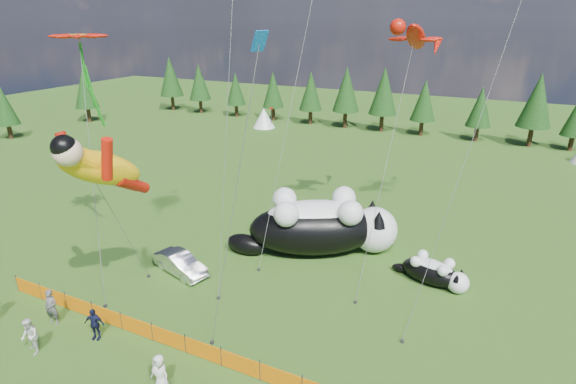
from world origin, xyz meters
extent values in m
plane|color=#11390A|center=(0.00, 0.00, 0.00)|extent=(160.00, 160.00, 0.00)
cylinder|color=#262626|center=(-11.00, -3.00, 0.55)|extent=(0.06, 0.06, 1.10)
cylinder|color=#262626|center=(-9.00, -3.00, 0.55)|extent=(0.06, 0.06, 1.10)
cylinder|color=#262626|center=(-7.00, -3.00, 0.55)|extent=(0.06, 0.06, 1.10)
cylinder|color=#262626|center=(-5.00, -3.00, 0.55)|extent=(0.06, 0.06, 1.10)
cylinder|color=#262626|center=(-3.00, -3.00, 0.55)|extent=(0.06, 0.06, 1.10)
cylinder|color=#262626|center=(-1.00, -3.00, 0.55)|extent=(0.06, 0.06, 1.10)
cylinder|color=#262626|center=(1.00, -3.00, 0.55)|extent=(0.06, 0.06, 1.10)
cylinder|color=#262626|center=(3.00, -3.00, 0.55)|extent=(0.06, 0.06, 1.10)
cylinder|color=#262626|center=(5.00, -3.00, 0.55)|extent=(0.06, 0.06, 1.10)
cube|color=orange|center=(-10.00, -3.00, 0.50)|extent=(2.00, 0.04, 0.90)
cube|color=orange|center=(-8.00, -3.00, 0.50)|extent=(2.00, 0.04, 0.90)
cube|color=orange|center=(-6.00, -3.00, 0.50)|extent=(2.00, 0.04, 0.90)
cube|color=orange|center=(-4.00, -3.00, 0.50)|extent=(2.00, 0.04, 0.90)
cube|color=orange|center=(-2.00, -3.00, 0.50)|extent=(2.00, 0.04, 0.90)
cube|color=orange|center=(0.00, -3.00, 0.50)|extent=(2.00, 0.04, 0.90)
cube|color=orange|center=(2.00, -3.00, 0.50)|extent=(2.00, 0.04, 0.90)
cube|color=orange|center=(4.00, -3.00, 0.50)|extent=(2.00, 0.04, 0.90)
cube|color=orange|center=(6.00, -3.00, 0.50)|extent=(2.00, 0.04, 0.90)
ellipsoid|color=black|center=(2.67, 8.79, 1.74)|extent=(9.57, 7.69, 3.47)
ellipsoid|color=white|center=(2.67, 8.79, 2.60)|extent=(7.15, 5.66, 2.12)
sphere|color=white|center=(6.24, 10.71, 1.54)|extent=(3.09, 3.09, 3.09)
sphere|color=#E45969|center=(7.40, 11.34, 1.54)|extent=(0.43, 0.43, 0.43)
ellipsoid|color=black|center=(-1.40, 6.60, 0.68)|extent=(3.02, 2.47, 1.35)
cone|color=black|center=(6.68, 9.90, 2.78)|extent=(1.08, 1.08, 1.08)
cone|color=black|center=(5.80, 11.53, 2.78)|extent=(1.08, 1.08, 1.08)
sphere|color=white|center=(3.95, 10.90, 3.38)|extent=(1.62, 1.62, 1.62)
sphere|color=white|center=(5.14, 8.70, 3.38)|extent=(1.62, 1.62, 1.62)
sphere|color=white|center=(0.38, 8.98, 3.38)|extent=(1.62, 1.62, 1.62)
sphere|color=white|center=(1.57, 6.77, 3.38)|extent=(1.62, 1.62, 1.62)
ellipsoid|color=black|center=(10.41, 8.24, 0.71)|extent=(3.81, 2.42, 1.41)
ellipsoid|color=white|center=(10.41, 8.24, 1.06)|extent=(2.87, 1.76, 0.86)
sphere|color=white|center=(12.01, 7.86, 0.63)|extent=(1.25, 1.25, 1.25)
sphere|color=#E45969|center=(12.53, 7.73, 0.63)|extent=(0.18, 0.18, 0.18)
ellipsoid|color=black|center=(8.58, 8.68, 0.27)|extent=(1.19, 0.79, 0.55)
cone|color=black|center=(11.92, 7.49, 1.13)|extent=(0.44, 0.44, 0.44)
cone|color=black|center=(12.10, 8.22, 1.13)|extent=(0.44, 0.44, 0.44)
sphere|color=white|center=(11.37, 8.54, 1.37)|extent=(0.66, 0.66, 0.66)
sphere|color=white|center=(11.13, 7.55, 1.37)|extent=(0.66, 0.66, 0.66)
sphere|color=white|center=(9.77, 8.92, 1.37)|extent=(0.66, 0.66, 0.66)
sphere|color=white|center=(9.53, 7.93, 1.37)|extent=(0.66, 0.66, 0.66)
imported|color=silver|center=(-3.76, 2.70, 0.65)|extent=(4.15, 2.40, 1.29)
imported|color=#545459|center=(-6.58, -4.13, 0.98)|extent=(0.80, 0.61, 1.96)
imported|color=silver|center=(-5.56, -6.11, 0.93)|extent=(1.05, 0.86, 1.86)
imported|color=#131734|center=(-3.66, -4.06, 0.85)|extent=(1.11, 0.79, 1.71)
imported|color=silver|center=(1.47, -5.29, 0.90)|extent=(0.91, 0.61, 1.80)
cylinder|color=#595959|center=(-4.44, -0.38, 4.24)|extent=(0.03, 0.03, 9.08)
cube|color=#262626|center=(-5.23, 1.43, 0.08)|extent=(0.15, 0.15, 0.16)
cylinder|color=#595959|center=(7.12, 8.98, 6.93)|extent=(0.03, 0.03, 16.49)
cube|color=#262626|center=(7.03, 4.29, 0.08)|extent=(0.15, 0.15, 0.16)
cylinder|color=#595959|center=(-6.79, -0.12, 7.04)|extent=(0.03, 0.03, 14.60)
cube|color=#262626|center=(-5.27, -1.98, 0.08)|extent=(0.15, 0.15, 0.16)
cube|color=#1B961C|center=(-8.31, 1.74, 11.26)|extent=(0.21, 0.21, 4.71)
cylinder|color=#595959|center=(-0.36, 3.29, 8.52)|extent=(0.03, 0.03, 17.21)
cube|color=#262626|center=(-0.08, 1.34, 0.08)|extent=(0.15, 0.15, 0.16)
cylinder|color=#595959|center=(12.16, 5.49, 12.07)|extent=(0.03, 0.03, 25.11)
cube|color=#262626|center=(10.10, 2.15, 0.08)|extent=(0.15, 0.15, 0.16)
cylinder|color=#595959|center=(3.41, -2.23, 7.13)|extent=(0.03, 0.03, 14.37)
cube|color=#262626|center=(1.74, -1.94, 0.08)|extent=(0.15, 0.15, 0.16)
cylinder|color=#595959|center=(0.56, 9.29, 8.97)|extent=(0.03, 0.03, 19.62)
cube|color=#262626|center=(0.50, 5.00, 0.08)|extent=(0.15, 0.15, 0.16)
camera|label=1|loc=(12.71, -16.34, 14.83)|focal=28.00mm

